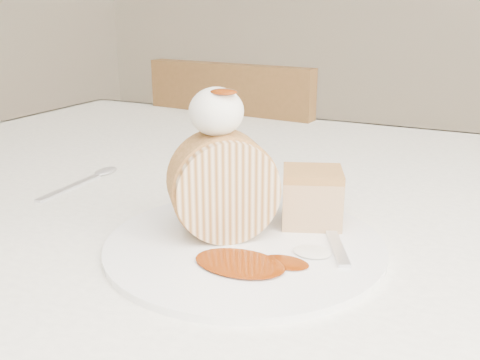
% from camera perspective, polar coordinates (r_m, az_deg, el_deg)
% --- Properties ---
extents(table, '(1.40, 0.90, 0.75)m').
position_cam_1_polar(table, '(0.75, 5.73, -7.34)').
color(table, beige).
rests_on(table, ground).
extents(chair_far, '(0.44, 0.44, 0.86)m').
position_cam_1_polar(chair_far, '(1.37, 1.10, -2.82)').
color(chair_far, brown).
rests_on(chair_far, ground).
extents(plate, '(0.36, 0.36, 0.01)m').
position_cam_1_polar(plate, '(0.54, 0.50, -6.88)').
color(plate, white).
rests_on(plate, table).
extents(roulade_slice, '(0.12, 0.11, 0.10)m').
position_cam_1_polar(roulade_slice, '(0.53, -1.76, -0.70)').
color(roulade_slice, beige).
rests_on(roulade_slice, plate).
extents(cake_chunk, '(0.08, 0.07, 0.05)m').
position_cam_1_polar(cake_chunk, '(0.57, 7.66, -2.17)').
color(cake_chunk, '#BF8348').
rests_on(cake_chunk, plate).
extents(whipped_cream, '(0.05, 0.05, 0.05)m').
position_cam_1_polar(whipped_cream, '(0.52, -2.54, 7.31)').
color(whipped_cream, silver).
rests_on(whipped_cream, roulade_slice).
extents(caramel_drizzle, '(0.03, 0.02, 0.01)m').
position_cam_1_polar(caramel_drizzle, '(0.50, -1.76, 10.05)').
color(caramel_drizzle, '#6B2404').
rests_on(caramel_drizzle, whipped_cream).
extents(caramel_pool, '(0.10, 0.08, 0.00)m').
position_cam_1_polar(caramel_pool, '(0.49, -0.05, -8.84)').
color(caramel_pool, '#6B2404').
rests_on(caramel_pool, plate).
extents(fork, '(0.09, 0.16, 0.00)m').
position_cam_1_polar(fork, '(0.54, 9.99, -6.22)').
color(fork, silver).
rests_on(fork, plate).
extents(spoon, '(0.02, 0.14, 0.00)m').
position_cam_1_polar(spoon, '(0.74, -17.70, -0.78)').
color(spoon, silver).
rests_on(spoon, table).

